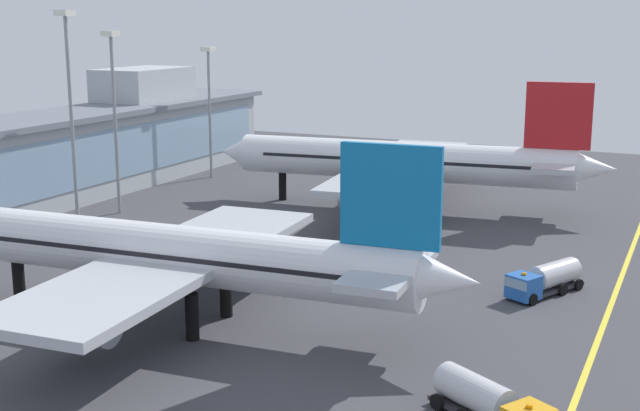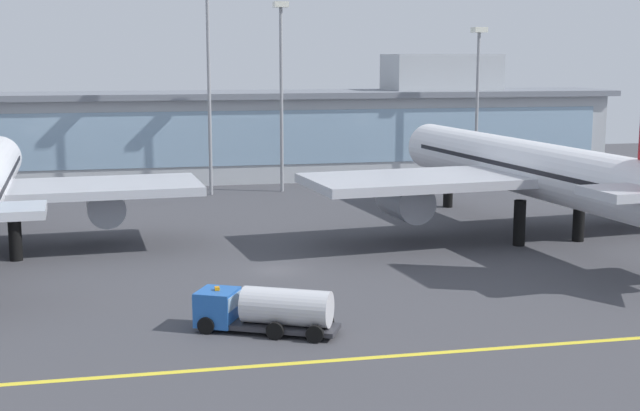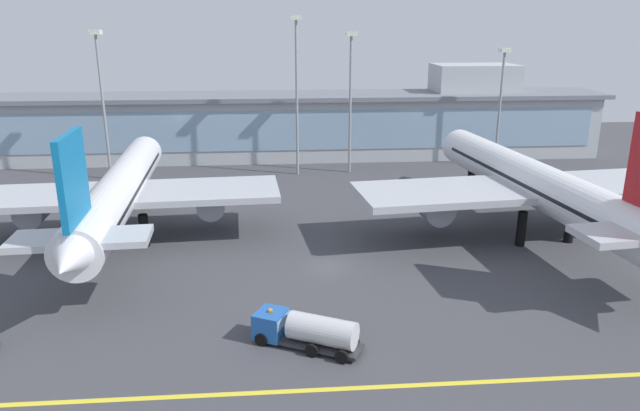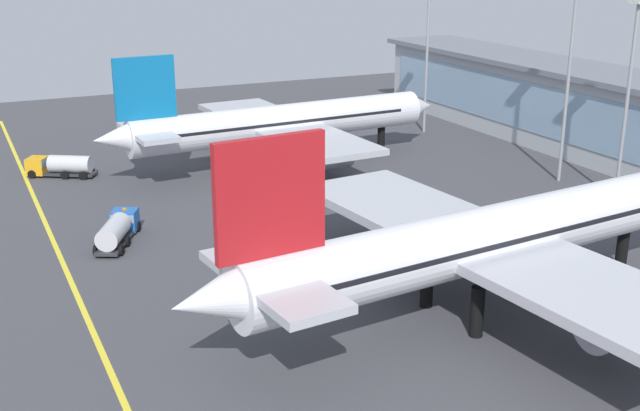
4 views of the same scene
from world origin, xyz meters
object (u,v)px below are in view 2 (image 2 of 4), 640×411
Objects in this scene: airliner_near_right at (533,170)px; apron_light_mast_west at (478,80)px; apron_light_mast_east at (208,58)px; apron_light_mast_far_east at (281,69)px; baggage_tug_near at (262,309)px.

airliner_near_right is 2.60× the size of apron_light_mast_west.
apron_light_mast_east reaches higher than airliner_near_right.
apron_light_mast_east is at bearing -174.39° from apron_light_mast_west.
airliner_near_right is at bearing -103.96° from apron_light_mast_west.
apron_light_mast_east is 1.11× the size of apron_light_mast_far_east.
apron_light_mast_west is 37.00m from apron_light_mast_east.
apron_light_mast_far_east is at bearing 5.00° from apron_light_mast_east.
apron_light_mast_far_east is (11.20, 57.74, 14.08)m from baggage_tug_near.
apron_light_mast_far_east reaches higher than airliner_near_right.
apron_light_mast_west is 27.72m from apron_light_mast_far_east.
apron_light_mast_west is 0.88× the size of apron_light_mast_far_east.
apron_light_mast_far_east reaches higher than apron_light_mast_west.
apron_light_mast_far_east is at bearing -74.35° from baggage_tug_near.
airliner_near_right is 39.46m from apron_light_mast_far_east.
airliner_near_right is at bearing -61.24° from apron_light_mast_far_east.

